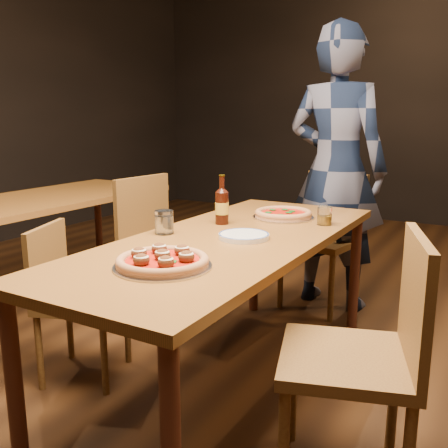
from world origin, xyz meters
The scene contains 14 objects.
ground centered at (0.00, 0.00, 0.00)m, with size 9.00×9.00×0.00m, color black.
table_main centered at (0.00, 0.00, 0.68)m, with size 0.80×2.00×0.75m.
table_left centered at (-1.70, 0.30, 0.68)m, with size 0.80×2.00×0.75m.
chair_main_nw centered at (-0.68, -0.28, 0.41)m, with size 0.38×0.38×0.81m, color #573116, non-canonical shape.
chair_main_sw centered at (-0.68, 0.44, 0.49)m, with size 0.45×0.45×0.97m, color #573116, non-canonical shape.
chair_main_e centered at (0.67, -0.37, 0.48)m, with size 0.45×0.45×0.96m, color #573116, non-canonical shape.
chair_end centered at (0.02, 1.22, 0.48)m, with size 0.45×0.45×0.96m, color #573116, non-canonical shape.
pizza_meatball centered at (0.02, -0.54, 0.78)m, with size 0.37×0.37×0.07m.
pizza_margherita centered at (0.04, 0.54, 0.77)m, with size 0.33×0.33×0.04m.
plate_stack centered at (0.07, 0.01, 0.76)m, with size 0.23×0.23×0.02m, color white.
beer_bottle centered at (-0.17, 0.23, 0.84)m, with size 0.07×0.07×0.25m.
water_glass centered at (-0.30, -0.10, 0.81)m, with size 0.09×0.09×0.11m, color white.
amber_glass centered at (0.29, 0.47, 0.80)m, with size 0.07×0.07×0.09m, color #9A6611.
diner centered at (0.07, 1.33, 0.94)m, with size 0.69×0.45×1.89m, color black.
Camera 1 is at (1.10, -1.95, 1.29)m, focal length 40.00 mm.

